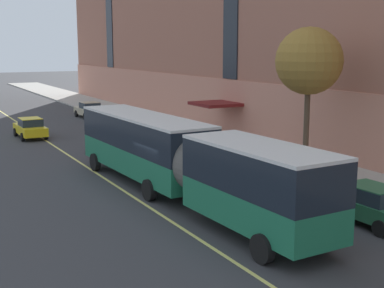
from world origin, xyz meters
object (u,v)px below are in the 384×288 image
at_px(city_bus, 179,156).
at_px(taxi_cab, 30,128).
at_px(parked_car_white_0, 135,125).
at_px(parked_car_green_4, 368,204).
at_px(parked_car_navy_1, 219,154).
at_px(parked_car_champagne_3, 89,110).
at_px(street_tree_mid_block, 309,62).
at_px(fire_hydrant, 149,125).

xyz_separation_m(city_bus, taxi_cab, (-2.43, 20.58, -1.27)).
relative_size(parked_car_white_0, parked_car_green_4, 0.95).
bearing_deg(parked_car_navy_1, parked_car_champagne_3, 89.74).
bearing_deg(parked_car_green_4, street_tree_mid_block, 66.21).
xyz_separation_m(city_bus, parked_car_green_4, (5.15, -6.44, -1.26)).
bearing_deg(city_bus, taxi_cab, 96.74).
relative_size(parked_car_champagne_3, street_tree_mid_block, 0.55).
bearing_deg(parked_car_navy_1, fire_hydrant, 82.68).
bearing_deg(street_tree_mid_block, city_bus, -169.88).
distance_m(parked_car_navy_1, parked_car_green_4, 11.39).
xyz_separation_m(parked_car_white_0, parked_car_champagne_3, (-0.03, 11.74, -0.00)).
xyz_separation_m(parked_car_navy_1, parked_car_champagne_3, (0.11, 24.99, -0.00)).
bearing_deg(parked_car_white_0, street_tree_mid_block, -78.44).
relative_size(parked_car_green_4, street_tree_mid_block, 0.60).
distance_m(parked_car_white_0, fire_hydrant, 1.98).
distance_m(city_bus, parked_car_white_0, 18.99).
bearing_deg(taxi_cab, parked_car_green_4, -74.33).
relative_size(parked_car_navy_1, parked_car_champagne_3, 1.12).
xyz_separation_m(parked_car_navy_1, parked_car_green_4, (0.03, -11.39, -0.00)).
bearing_deg(parked_car_green_4, parked_car_champagne_3, 89.86).
bearing_deg(parked_car_green_4, fire_hydrant, 85.98).
distance_m(parked_car_white_0, street_tree_mid_block, 17.83).
relative_size(city_bus, street_tree_mid_block, 2.37).
relative_size(parked_car_white_0, taxi_cab, 1.03).
xyz_separation_m(parked_car_navy_1, taxi_cab, (-7.55, 15.63, -0.00)).
bearing_deg(parked_car_navy_1, parked_car_green_4, -89.86).
bearing_deg(city_bus, parked_car_white_0, 73.87).
xyz_separation_m(parked_car_green_4, taxi_cab, (-7.58, 27.02, -0.00)).
height_order(city_bus, parked_car_navy_1, city_bus).
bearing_deg(taxi_cab, fire_hydrant, -8.40).
distance_m(city_bus, taxi_cab, 20.76).
bearing_deg(parked_car_champagne_3, parked_car_green_4, -90.14).
xyz_separation_m(parked_car_champagne_3, taxi_cab, (-7.67, -9.36, -0.00)).
relative_size(parked_car_navy_1, street_tree_mid_block, 0.62).
bearing_deg(street_tree_mid_block, fire_hydrant, 95.57).
xyz_separation_m(street_tree_mid_block, fire_hydrant, (-1.72, 17.65, -5.66)).
height_order(parked_car_navy_1, parked_car_champagne_3, same).
xyz_separation_m(parked_car_white_0, fire_hydrant, (1.69, 0.99, -0.29)).
bearing_deg(parked_car_champagne_3, taxi_cab, -129.31).
bearing_deg(street_tree_mid_block, parked_car_white_0, 101.56).
bearing_deg(taxi_cab, city_bus, -83.26).
relative_size(city_bus, parked_car_champagne_3, 4.32).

